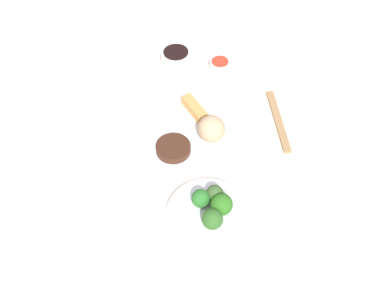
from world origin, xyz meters
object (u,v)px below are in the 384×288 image
main_plate (184,132)px  sauce_ramekin_sweet_and_sour (220,65)px  broccoli_plate (209,214)px  soy_sauce_bowl (176,57)px  chopsticks_pair (278,121)px

main_plate → sauce_ramekin_sweet_and_sour: size_ratio=4.63×
main_plate → sauce_ramekin_sweet_and_sour: 0.30m
broccoli_plate → sauce_ramekin_sweet_and_sour: sauce_ramekin_sweet_and_sour is taller
broccoli_plate → sauce_ramekin_sweet_and_sour: (-0.29, -0.47, 0.00)m
broccoli_plate → soy_sauce_bowl: size_ratio=2.12×
chopsticks_pair → sauce_ramekin_sweet_and_sour: bearing=-83.6°
sauce_ramekin_sweet_and_sour → chopsticks_pair: size_ratio=0.27×
chopsticks_pair → broccoli_plate: bearing=29.7°
main_plate → chopsticks_pair: main_plate is taller
main_plate → soy_sauce_bowl: size_ratio=3.11×
soy_sauce_bowl → sauce_ramekin_sweet_and_sour: soy_sauce_bowl is taller
sauce_ramekin_sweet_and_sour → soy_sauce_bowl: bearing=-37.3°
soy_sauce_bowl → sauce_ramekin_sweet_and_sour: 0.14m
main_plate → sauce_ramekin_sweet_and_sour: sauce_ramekin_sweet_and_sour is taller
main_plate → soy_sauce_bowl: 0.31m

